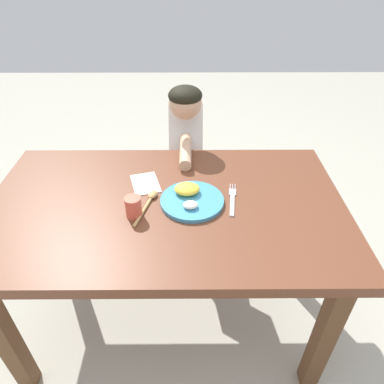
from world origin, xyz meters
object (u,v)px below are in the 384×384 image
at_px(plate, 191,198).
at_px(spoon, 149,201).
at_px(fork, 232,200).
at_px(person, 186,167).
at_px(drinking_cup, 133,207).

distance_m(plate, spoon, 0.16).
height_order(fork, spoon, spoon).
bearing_deg(plate, person, 92.43).
bearing_deg(plate, spoon, -175.84).
distance_m(plate, drinking_cup, 0.23).
relative_size(fork, drinking_cup, 2.54).
bearing_deg(drinking_cup, fork, 13.18).
bearing_deg(drinking_cup, plate, 22.13).
bearing_deg(plate, drinking_cup, -157.87).
bearing_deg(spoon, plate, -70.18).
xyz_separation_m(plate, person, (-0.02, 0.56, -0.22)).
xyz_separation_m(plate, drinking_cup, (-0.21, -0.09, 0.03)).
height_order(spoon, drinking_cup, drinking_cup).
xyz_separation_m(plate, spoon, (-0.16, -0.01, -0.01)).
bearing_deg(person, plate, 92.43).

